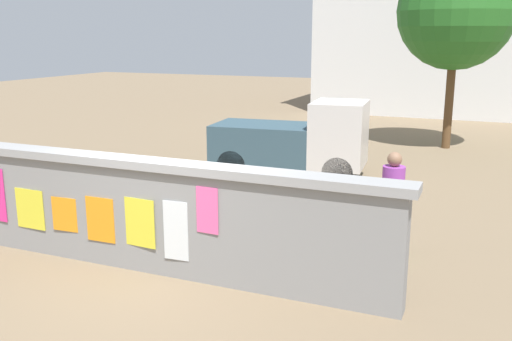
{
  "coord_description": "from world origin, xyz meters",
  "views": [
    {
      "loc": [
        4.21,
        -6.52,
        3.31
      ],
      "look_at": [
        0.39,
        2.54,
        0.97
      ],
      "focal_mm": 39.81,
      "sensor_mm": 36.0,
      "label": 1
    }
  ],
  "objects_px": {
    "auto_rickshaw_truck": "(297,140)",
    "tree_roadside": "(456,12)",
    "motorcycle": "(155,196)",
    "bicycle_near": "(236,221)",
    "person_walking": "(393,193)"
  },
  "relations": [
    {
      "from": "auto_rickshaw_truck",
      "to": "tree_roadside",
      "type": "relative_size",
      "value": 0.66
    },
    {
      "from": "auto_rickshaw_truck",
      "to": "person_walking",
      "type": "distance_m",
      "value": 5.07
    },
    {
      "from": "bicycle_near",
      "to": "auto_rickshaw_truck",
      "type": "bearing_deg",
      "value": 96.4
    },
    {
      "from": "bicycle_near",
      "to": "tree_roadside",
      "type": "relative_size",
      "value": 0.29
    },
    {
      "from": "motorcycle",
      "to": "person_walking",
      "type": "bearing_deg",
      "value": 0.08
    },
    {
      "from": "bicycle_near",
      "to": "person_walking",
      "type": "distance_m",
      "value": 2.54
    },
    {
      "from": "person_walking",
      "to": "tree_roadside",
      "type": "height_order",
      "value": "tree_roadside"
    },
    {
      "from": "auto_rickshaw_truck",
      "to": "bicycle_near",
      "type": "distance_m",
      "value": 4.66
    },
    {
      "from": "person_walking",
      "to": "tree_roadside",
      "type": "distance_m",
      "value": 9.83
    },
    {
      "from": "auto_rickshaw_truck",
      "to": "tree_roadside",
      "type": "bearing_deg",
      "value": 60.25
    },
    {
      "from": "motorcycle",
      "to": "auto_rickshaw_truck",
      "type": "bearing_deg",
      "value": 72.34
    },
    {
      "from": "bicycle_near",
      "to": "tree_roadside",
      "type": "xyz_separation_m",
      "value": [
        2.47,
        9.83,
        3.63
      ]
    },
    {
      "from": "auto_rickshaw_truck",
      "to": "tree_roadside",
      "type": "height_order",
      "value": "tree_roadside"
    },
    {
      "from": "auto_rickshaw_truck",
      "to": "bicycle_near",
      "type": "xyz_separation_m",
      "value": [
        0.52,
        -4.6,
        -0.54
      ]
    },
    {
      "from": "motorcycle",
      "to": "tree_roadside",
      "type": "bearing_deg",
      "value": 65.31
    }
  ]
}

